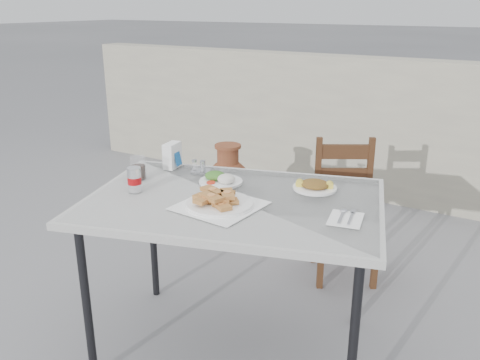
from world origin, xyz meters
The scene contains 13 objects.
ground centered at (0.00, 0.00, 0.00)m, with size 80.00×80.00×0.00m, color slate.
cafe_table centered at (0.12, 0.06, 0.74)m, with size 1.51×1.23×0.80m.
pide_plate centered at (0.12, -0.05, 0.83)m, with size 0.35×0.35×0.07m.
salad_rice_plate centered at (-0.04, 0.20, 0.82)m, with size 0.21×0.21×0.05m.
salad_chopped_plate centered at (0.39, 0.36, 0.81)m, with size 0.21×0.21×0.04m.
soda_can centered at (-0.31, -0.10, 0.85)m, with size 0.06×0.06×0.11m.
cola_glass centered at (-0.42, 0.05, 0.84)m, with size 0.08×0.08×0.11m.
napkin_holder centered at (-0.39, 0.27, 0.86)m, with size 0.08×0.12×0.13m.
condiment_caddy centered at (-0.21, 0.28, 0.82)m, with size 0.12×0.11×0.07m.
cutlery_napkin centered at (0.63, 0.11, 0.80)m, with size 0.16×0.19×0.01m.
chair centered at (0.31, 1.06, 0.44)m, with size 0.51×0.51×0.85m.
terracotta_urn centered at (-0.67, 1.26, 0.30)m, with size 0.37×0.37×0.65m.
back_wall centered at (0.00, 2.50, 0.60)m, with size 6.00×0.25×1.20m, color #A8A38C.
Camera 1 is at (1.24, -1.73, 1.62)m, focal length 38.00 mm.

